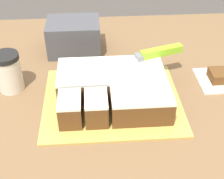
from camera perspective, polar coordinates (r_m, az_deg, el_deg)
name	(u,v)px	position (r m, az deg, el deg)	size (l,w,h in m)	color
cake_board	(112,100)	(0.86, 0.00, -1.99)	(0.37, 0.31, 0.01)	gold
cake	(113,89)	(0.83, 0.26, 0.14)	(0.29, 0.23, 0.07)	brown
knife	(149,55)	(0.90, 6.84, 6.35)	(0.33, 0.12, 0.02)	silver
coffee_cup	(8,72)	(0.92, -18.41, 3.06)	(0.07, 0.07, 0.11)	beige
paper_napkin	(219,80)	(0.98, 18.94, 1.62)	(0.13, 0.13, 0.01)	white
brownie	(220,76)	(0.97, 19.14, 2.43)	(0.06, 0.06, 0.03)	brown
storage_box	(74,36)	(1.06, -6.99, 9.61)	(0.17, 0.13, 0.11)	#47474C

